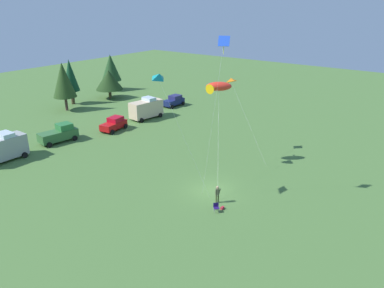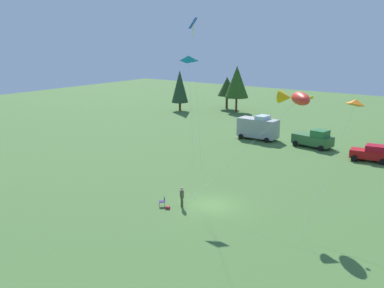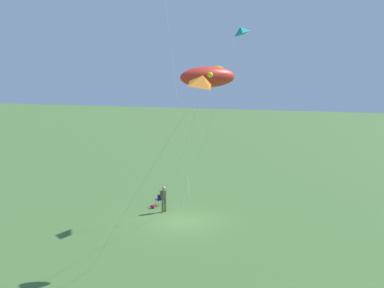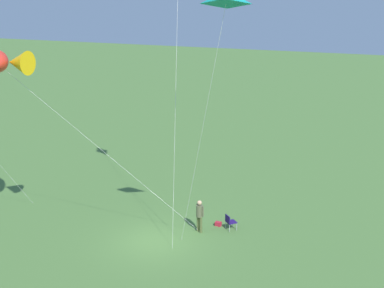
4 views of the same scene
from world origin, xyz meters
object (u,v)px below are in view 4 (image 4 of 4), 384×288
at_px(kite_large_fish, 0,62).
at_px(person_kite_flyer, 200,213).
at_px(backpack_on_grass, 218,224).
at_px(folding_chair, 230,221).

bearing_deg(kite_large_fish, person_kite_flyer, -145.51).
distance_m(backpack_on_grass, kite_large_fish, 13.49).
bearing_deg(folding_chair, person_kite_flyer, 164.44).
bearing_deg(person_kite_flyer, backpack_on_grass, -4.08).
relative_size(backpack_on_grass, kite_large_fish, 0.03).
relative_size(folding_chair, backpack_on_grass, 2.56).
bearing_deg(folding_chair, kite_large_fish, 168.46).
xyz_separation_m(backpack_on_grass, kite_large_fish, (8.04, 6.06, 8.98)).
bearing_deg(backpack_on_grass, person_kite_flyer, 55.93).
xyz_separation_m(person_kite_flyer, folding_chair, (-1.38, -0.79, -0.53)).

